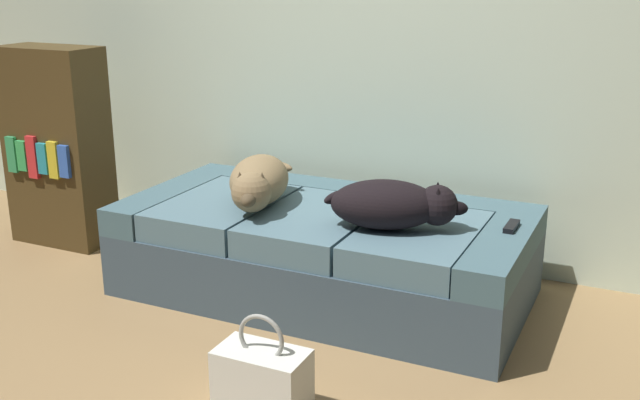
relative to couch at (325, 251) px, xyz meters
name	(u,v)px	position (x,y,z in m)	size (l,w,h in m)	color
couch	(325,251)	(0.00, 0.00, 0.00)	(1.89, 0.96, 0.43)	#3A4C59
dog_tan	(258,182)	(-0.30, -0.09, 0.33)	(0.43, 0.63, 0.22)	olive
dog_dark	(394,204)	(0.39, -0.14, 0.32)	(0.60, 0.39, 0.21)	black
tv_remote	(512,226)	(0.85, 0.07, 0.23)	(0.04, 0.15, 0.02)	black
handbag	(262,380)	(0.24, -1.03, -0.09)	(0.32, 0.18, 0.38)	silver
bookshelf	(57,147)	(-1.65, 0.03, 0.34)	(0.56, 0.30, 1.10)	#473519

